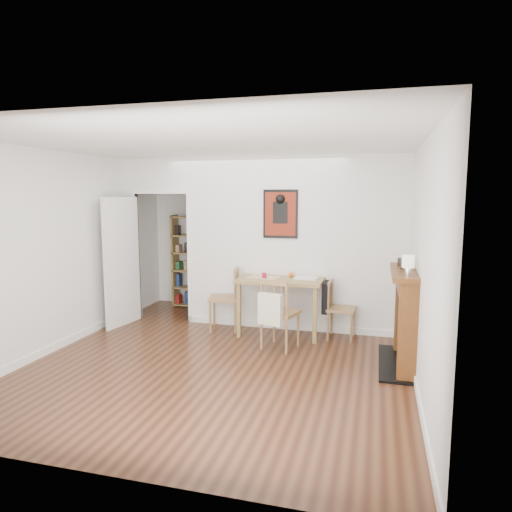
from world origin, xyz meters
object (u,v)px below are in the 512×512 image
(mantel_lamp, at_px, (408,263))
(chair_right, at_px, (340,309))
(bookshelf, at_px, (192,262))
(orange_fruit, at_px, (291,275))
(notebook, at_px, (306,278))
(ceramic_jar_b, at_px, (401,262))
(dining_table, at_px, (281,285))
(chair_front, at_px, (280,313))
(chair_left, at_px, (224,299))
(fireplace, at_px, (406,315))
(red_glass, at_px, (264,275))
(ceramic_jar_a, at_px, (405,264))

(mantel_lamp, bearing_deg, chair_right, 124.38)
(bookshelf, bearing_deg, orange_fruit, -28.72)
(notebook, bearing_deg, mantel_lamp, -43.27)
(ceramic_jar_b, bearing_deg, bookshelf, 153.46)
(orange_fruit, height_order, ceramic_jar_b, ceramic_jar_b)
(chair_right, distance_m, notebook, 0.65)
(dining_table, xyz_separation_m, chair_right, (0.86, 0.00, -0.30))
(orange_fruit, distance_m, ceramic_jar_b, 1.66)
(dining_table, distance_m, chair_right, 0.91)
(chair_front, height_order, mantel_lamp, mantel_lamp)
(chair_left, bearing_deg, mantel_lamp, -24.69)
(bookshelf, bearing_deg, chair_left, -50.10)
(fireplace, relative_size, notebook, 3.89)
(orange_fruit, distance_m, mantel_lamp, 2.06)
(dining_table, xyz_separation_m, notebook, (0.36, 0.05, 0.11))
(notebook, xyz_separation_m, ceramic_jar_b, (1.26, -0.59, 0.37))
(fireplace, height_order, orange_fruit, fireplace)
(chair_left, relative_size, chair_right, 1.14)
(chair_left, distance_m, bookshelf, 1.66)
(chair_left, distance_m, chair_right, 1.72)
(dining_table, bearing_deg, notebook, 7.43)
(dining_table, bearing_deg, fireplace, -26.66)
(dining_table, relative_size, red_glass, 14.84)
(fireplace, distance_m, mantel_lamp, 0.76)
(chair_front, xyz_separation_m, bookshelf, (-2.02, 1.86, 0.35))
(ceramic_jar_a, bearing_deg, orange_fruit, 149.66)
(dining_table, height_order, ceramic_jar_a, ceramic_jar_a)
(chair_left, relative_size, ceramic_jar_a, 7.85)
(chair_right, xyz_separation_m, red_glass, (-1.09, -0.08, 0.44))
(chair_right, xyz_separation_m, ceramic_jar_a, (0.81, -0.79, 0.79))
(orange_fruit, relative_size, ceramic_jar_a, 0.61)
(fireplace, bearing_deg, ceramic_jar_a, 119.38)
(chair_right, relative_size, notebook, 2.59)
(chair_front, distance_m, orange_fruit, 0.84)
(orange_fruit, height_order, notebook, orange_fruit)
(chair_front, distance_m, red_glass, 0.77)
(red_glass, xyz_separation_m, ceramic_jar_b, (1.85, -0.46, 0.33))
(ceramic_jar_b, bearing_deg, ceramic_jar_a, -80.97)
(chair_left, height_order, bookshelf, bookshelf)
(fireplace, xyz_separation_m, ceramic_jar_a, (-0.03, 0.06, 0.60))
(chair_left, relative_size, red_glass, 11.58)
(mantel_lamp, bearing_deg, fireplace, 86.04)
(fireplace, xyz_separation_m, orange_fruit, (-1.57, 0.96, 0.25))
(fireplace, relative_size, red_glass, 15.18)
(chair_right, relative_size, ceramic_jar_b, 8.60)
(chair_right, height_order, fireplace, fireplace)
(bookshelf, relative_size, mantel_lamp, 7.80)
(ceramic_jar_a, height_order, ceramic_jar_b, ceramic_jar_a)
(ceramic_jar_b, bearing_deg, notebook, 155.05)
(red_glass, distance_m, mantel_lamp, 2.24)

